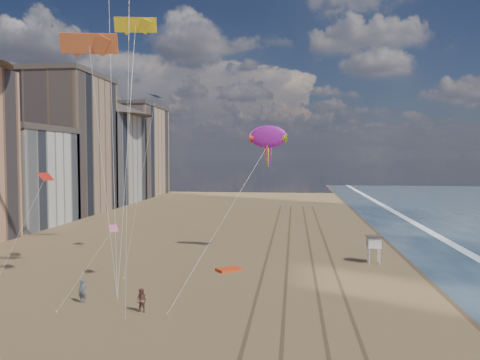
% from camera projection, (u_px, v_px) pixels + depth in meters
% --- Properties ---
extents(wet_sand, '(260.00, 260.00, 0.00)m').
position_uv_depth(wet_sand, '(430.00, 251.00, 58.77)').
color(wet_sand, '#42301E').
rests_on(wet_sand, ground).
extents(foam, '(260.00, 260.00, 0.00)m').
position_uv_depth(foam, '(465.00, 251.00, 58.29)').
color(foam, white).
rests_on(foam, ground).
extents(tracks, '(7.68, 120.00, 0.01)m').
position_uv_depth(tracks, '(299.00, 266.00, 50.74)').
color(tracks, brown).
rests_on(tracks, ground).
extents(buildings, '(34.72, 131.35, 29.00)m').
position_uv_depth(buildings, '(48.00, 147.00, 90.88)').
color(buildings, '#C6B284').
rests_on(buildings, ground).
extents(lifeguard_stand, '(1.68, 1.68, 3.04)m').
position_uv_depth(lifeguard_stand, '(374.00, 242.00, 51.83)').
color(lifeguard_stand, white).
rests_on(lifeguard_stand, ground).
extents(grounded_kite, '(2.84, 2.69, 0.27)m').
position_uv_depth(grounded_kite, '(229.00, 269.00, 48.54)').
color(grounded_kite, '#FF4315').
rests_on(grounded_kite, ground).
extents(show_kite, '(5.46, 11.17, 25.88)m').
position_uv_depth(show_kite, '(268.00, 137.00, 54.92)').
color(show_kite, '#A619A5').
rests_on(show_kite, ground).
extents(kite_flyer_a, '(0.70, 0.46, 1.92)m').
position_uv_depth(kite_flyer_a, '(83.00, 291.00, 37.91)').
color(kite_flyer_a, '#515D68').
rests_on(kite_flyer_a, ground).
extents(kite_flyer_b, '(1.06, 0.92, 1.87)m').
position_uv_depth(kite_flyer_b, '(142.00, 301.00, 35.54)').
color(kite_flyer_b, brown).
rests_on(kite_flyer_b, ground).
extents(small_kites, '(11.18, 13.20, 21.90)m').
position_uv_depth(small_kites, '(110.00, 108.00, 44.49)').
color(small_kites, black).
rests_on(small_kites, ground).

